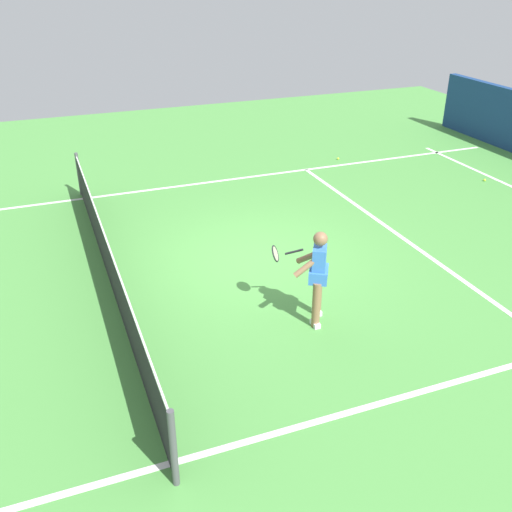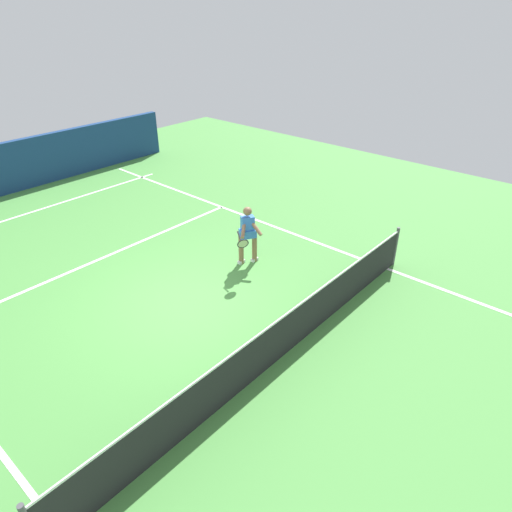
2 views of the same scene
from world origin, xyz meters
TOP-DOWN VIEW (x-y plane):
  - ground_plane at (0.00, 0.00)m, footprint 25.91×25.91m
  - baseline_marking at (0.00, -7.47)m, footprint 9.80×0.10m
  - service_line_marking at (0.00, -3.16)m, footprint 8.80×0.10m
  - sideline_left_marking at (-4.40, 0.00)m, footprint 0.10×17.93m
  - court_net at (0.00, 2.77)m, footprint 9.48×0.08m
  - tennis_player at (-2.31, -0.11)m, footprint 1.07×0.79m

SIDE VIEW (x-z plane):
  - ground_plane at x=0.00m, z-range 0.00..0.00m
  - baseline_marking at x=0.00m, z-range 0.00..0.01m
  - service_line_marking at x=0.00m, z-range 0.00..0.01m
  - sideline_left_marking at x=-4.40m, z-range 0.00..0.01m
  - court_net at x=0.00m, z-range -0.03..1.02m
  - tennis_player at x=-2.31m, z-range 0.07..1.62m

